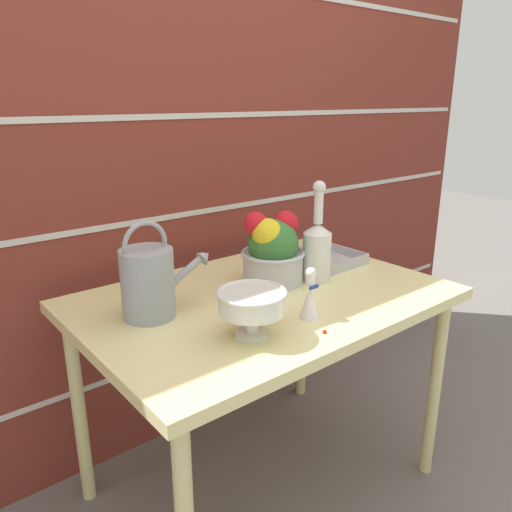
{
  "coord_description": "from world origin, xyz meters",
  "views": [
    {
      "loc": [
        -0.96,
        -1.14,
        1.34
      ],
      "look_at": [
        0.0,
        0.04,
        0.86
      ],
      "focal_mm": 35.0,
      "sensor_mm": 36.0,
      "label": 1
    }
  ],
  "objects_px": {
    "watering_can": "(149,281)",
    "glass_decanter": "(317,247)",
    "flower_planter": "(273,250)",
    "figurine_vase": "(310,298)",
    "crystal_pedestal_bowl": "(252,303)",
    "wire_tray": "(324,260)"
  },
  "relations": [
    {
      "from": "flower_planter",
      "to": "glass_decanter",
      "type": "height_order",
      "value": "glass_decanter"
    },
    {
      "from": "watering_can",
      "to": "crystal_pedestal_bowl",
      "type": "bearing_deg",
      "value": -62.67
    },
    {
      "from": "crystal_pedestal_bowl",
      "to": "figurine_vase",
      "type": "xyz_separation_m",
      "value": [
        0.2,
        -0.02,
        -0.03
      ]
    },
    {
      "from": "flower_planter",
      "to": "figurine_vase",
      "type": "relative_size",
      "value": 1.62
    },
    {
      "from": "crystal_pedestal_bowl",
      "to": "figurine_vase",
      "type": "bearing_deg",
      "value": -4.86
    },
    {
      "from": "glass_decanter",
      "to": "watering_can",
      "type": "bearing_deg",
      "value": 171.21
    },
    {
      "from": "flower_planter",
      "to": "glass_decanter",
      "type": "bearing_deg",
      "value": -31.38
    },
    {
      "from": "flower_planter",
      "to": "figurine_vase",
      "type": "height_order",
      "value": "flower_planter"
    },
    {
      "from": "glass_decanter",
      "to": "wire_tray",
      "type": "height_order",
      "value": "glass_decanter"
    },
    {
      "from": "crystal_pedestal_bowl",
      "to": "flower_planter",
      "type": "height_order",
      "value": "flower_planter"
    },
    {
      "from": "watering_can",
      "to": "figurine_vase",
      "type": "bearing_deg",
      "value": -41.13
    },
    {
      "from": "figurine_vase",
      "to": "wire_tray",
      "type": "distance_m",
      "value": 0.52
    },
    {
      "from": "flower_planter",
      "to": "figurine_vase",
      "type": "bearing_deg",
      "value": -110.99
    },
    {
      "from": "wire_tray",
      "to": "figurine_vase",
      "type": "bearing_deg",
      "value": -141.18
    },
    {
      "from": "crystal_pedestal_bowl",
      "to": "figurine_vase",
      "type": "distance_m",
      "value": 0.2
    },
    {
      "from": "flower_planter",
      "to": "wire_tray",
      "type": "height_order",
      "value": "flower_planter"
    },
    {
      "from": "watering_can",
      "to": "glass_decanter",
      "type": "distance_m",
      "value": 0.59
    },
    {
      "from": "crystal_pedestal_bowl",
      "to": "wire_tray",
      "type": "distance_m",
      "value": 0.68
    },
    {
      "from": "flower_planter",
      "to": "figurine_vase",
      "type": "xyz_separation_m",
      "value": [
        -0.11,
        -0.29,
        -0.05
      ]
    },
    {
      "from": "flower_planter",
      "to": "glass_decanter",
      "type": "relative_size",
      "value": 0.72
    },
    {
      "from": "watering_can",
      "to": "glass_decanter",
      "type": "xyz_separation_m",
      "value": [
        0.59,
        -0.09,
        0.01
      ]
    },
    {
      "from": "glass_decanter",
      "to": "crystal_pedestal_bowl",
      "type": "bearing_deg",
      "value": -156.3
    }
  ]
}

